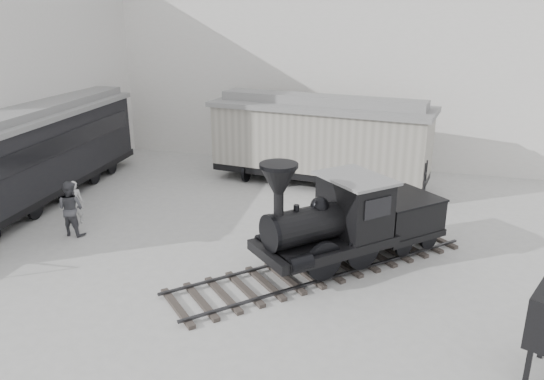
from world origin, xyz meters
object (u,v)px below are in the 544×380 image
(boxcar, at_px, (320,138))
(visitor_b, at_px, (71,208))
(passenger_coach, at_px, (28,156))
(locomotive, at_px, (344,225))
(visitor_a, at_px, (75,202))

(boxcar, distance_m, visitor_b, 10.54)
(boxcar, bearing_deg, passenger_coach, -144.24)
(passenger_coach, bearing_deg, boxcar, 24.34)
(boxcar, relative_size, passenger_coach, 0.73)
(boxcar, distance_m, passenger_coach, 11.77)
(boxcar, bearing_deg, locomotive, -66.15)
(passenger_coach, bearing_deg, visitor_a, -28.04)
(locomotive, height_order, boxcar, boxcar)
(locomotive, bearing_deg, visitor_b, -133.57)
(passenger_coach, bearing_deg, locomotive, -12.48)
(passenger_coach, relative_size, visitor_b, 7.04)
(boxcar, relative_size, visitor_a, 6.17)
(visitor_b, bearing_deg, boxcar, -128.86)
(visitor_a, relative_size, visitor_b, 0.83)
(boxcar, xyz_separation_m, visitor_b, (-7.00, -7.81, -1.09))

